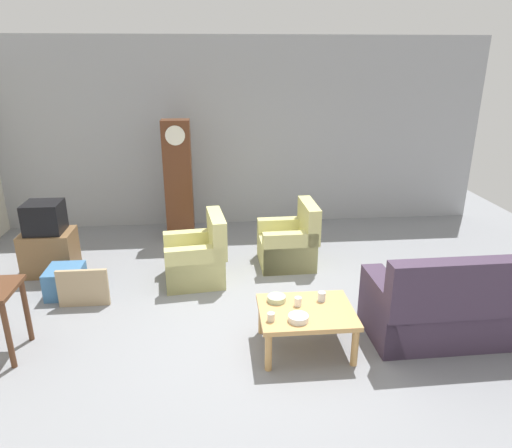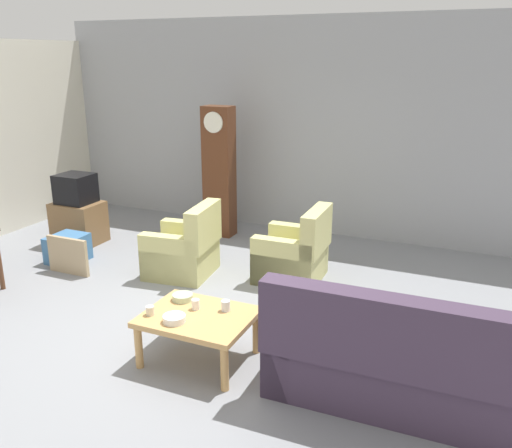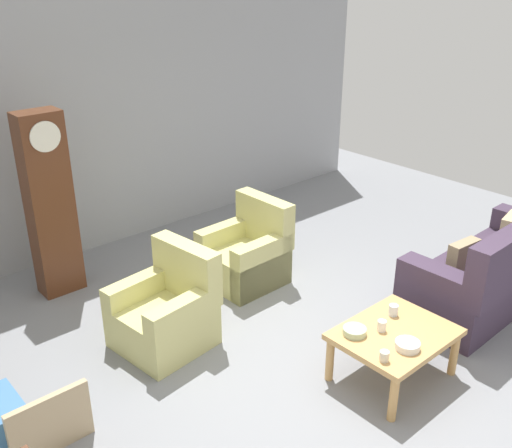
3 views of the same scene
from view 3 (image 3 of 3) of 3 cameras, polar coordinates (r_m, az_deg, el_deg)
The scene contains 13 objects.
ground_plane at distance 5.27m, azimuth 6.51°, elevation -13.92°, with size 10.40×10.40×0.00m, color gray.
garage_door_wall at distance 7.25m, azimuth -14.61°, elevation 10.25°, with size 8.40×0.16×3.20m, color #9EA0A5.
couch_floral at distance 6.48m, azimuth 22.19°, elevation -4.30°, with size 2.11×0.92×1.04m.
armchair_olive_near at distance 5.46m, azimuth -8.74°, elevation -8.68°, with size 0.87×0.85×0.92m.
armchair_olive_far at distance 6.42m, azimuth -0.93°, elevation -3.10°, with size 0.81×0.78×0.92m.
coffee_table_wood at distance 5.07m, azimuth 13.37°, elevation -10.80°, with size 0.96×0.76×0.45m.
grandfather_clock at distance 6.32m, azimuth -19.48°, elevation 1.74°, with size 0.44×0.30×1.95m.
framed_picture_leaning at distance 4.62m, azimuth -19.39°, elevation -17.95°, with size 0.60×0.05×0.48m, color tan.
cup_white_porcelain at distance 5.00m, azimuth 12.17°, elevation -9.68°, with size 0.07×0.07×0.09m, color white.
cup_blue_rimmed at distance 5.22m, azimuth 13.26°, elevation -8.19°, with size 0.08×0.08×0.10m, color silver.
cup_cream_tall at distance 4.67m, azimuth 12.42°, elevation -12.48°, with size 0.08×0.08×0.08m, color beige.
bowl_white_stacked at distance 4.85m, azimuth 14.57°, elevation -11.38°, with size 0.20×0.20×0.06m, color white.
bowl_shallow_green at distance 4.93m, azimuth 9.60°, elevation -10.27°, with size 0.20×0.20×0.06m, color #B2C69E.
Camera 3 is at (-3.17, -2.72, 3.22)m, focal length 40.98 mm.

